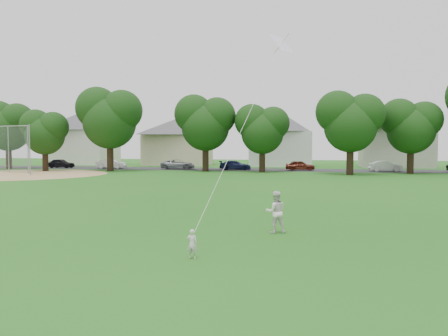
% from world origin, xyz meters
% --- Properties ---
extents(ground, '(160.00, 160.00, 0.00)m').
position_xyz_m(ground, '(0.00, 0.00, 0.00)').
color(ground, '#1B5413').
rests_on(ground, ground).
extents(street, '(90.00, 7.00, 0.01)m').
position_xyz_m(street, '(0.00, 42.00, 0.01)').
color(street, '#2D2D30').
rests_on(street, ground).
extents(dirt_infield, '(18.00, 18.00, 0.02)m').
position_xyz_m(dirt_infield, '(-26.00, 28.00, 0.01)').
color(dirt_infield, '#9E7F51').
rests_on(dirt_infield, ground).
extents(toddler, '(0.31, 0.21, 0.82)m').
position_xyz_m(toddler, '(0.93, -1.72, 0.41)').
color(toddler, silver).
rests_on(toddler, ground).
extents(older_boy, '(0.85, 0.73, 1.49)m').
position_xyz_m(older_boy, '(2.90, 2.26, 0.75)').
color(older_boy, white).
rests_on(older_boy, ground).
extents(kite, '(1.55, 4.08, 9.83)m').
position_xyz_m(kite, '(1.90, 1.74, 3.94)').
color(kite, white).
rests_on(kite, ground).
extents(baseball_backstop, '(11.67, 4.52, 5.27)m').
position_xyz_m(baseball_backstop, '(-29.69, 30.30, 2.64)').
color(baseball_backstop, gray).
rests_on(baseball_backstop, ground).
extents(tree_row, '(79.64, 8.81, 11.31)m').
position_xyz_m(tree_row, '(3.89, 36.13, 6.31)').
color(tree_row, black).
rests_on(tree_row, ground).
extents(parked_cars, '(63.84, 2.57, 1.27)m').
position_xyz_m(parked_cars, '(0.22, 41.00, 0.62)').
color(parked_cars, black).
rests_on(parked_cars, ground).
extents(house_row, '(77.77, 14.09, 10.10)m').
position_xyz_m(house_row, '(-0.51, 52.00, 5.07)').
color(house_row, white).
rests_on(house_row, ground).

